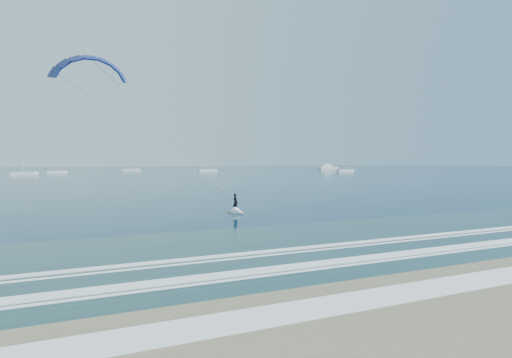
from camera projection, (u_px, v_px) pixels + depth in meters
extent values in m
plane|color=#082A45|center=(450.00, 283.00, 19.97)|extent=(900.00, 900.00, 0.00)
cube|color=#1E423F|center=(339.00, 251.00, 27.13)|extent=(600.00, 22.00, 0.03)
cube|color=white|center=(423.00, 275.00, 21.31)|extent=(600.00, 0.90, 0.07)
cube|color=white|center=(367.00, 258.00, 24.89)|extent=(600.00, 1.10, 0.07)
cube|color=white|center=(325.00, 246.00, 28.47)|extent=(600.00, 0.70, 0.07)
cube|color=white|center=(459.00, 283.00, 19.52)|extent=(600.00, 2.00, 0.02)
cube|color=#C77417|center=(235.00, 212.00, 47.36)|extent=(1.54, 0.50, 0.09)
imported|color=black|center=(235.00, 203.00, 47.32)|extent=(0.55, 0.75, 1.90)
cone|color=white|center=(239.00, 213.00, 46.13)|extent=(1.31, 1.74, 1.10)
cube|color=white|center=(328.00, 168.00, 282.70)|extent=(13.04, 3.48, 1.91)
cube|color=white|center=(327.00, 165.00, 282.19)|extent=(6.09, 2.78, 1.74)
cylinder|color=silver|center=(327.00, 162.00, 282.12)|extent=(0.16, 0.16, 2.00)
cube|color=white|center=(56.00, 172.00, 195.49)|extent=(7.58, 2.40, 1.20)
cylinder|color=silver|center=(56.00, 160.00, 195.28)|extent=(0.18, 0.18, 9.47)
cylinder|color=silver|center=(59.00, 169.00, 195.97)|extent=(2.60, 0.12, 0.12)
cube|color=white|center=(131.00, 170.00, 247.54)|extent=(9.32, 2.40, 1.20)
cylinder|color=silver|center=(131.00, 158.00, 247.29)|extent=(0.18, 0.18, 11.39)
cylinder|color=silver|center=(133.00, 167.00, 248.02)|extent=(2.60, 0.12, 0.12)
cube|color=white|center=(208.00, 170.00, 232.81)|extent=(9.76, 2.40, 1.20)
cylinder|color=silver|center=(208.00, 158.00, 232.55)|extent=(0.18, 0.18, 11.97)
cylinder|color=silver|center=(210.00, 168.00, 233.29)|extent=(2.60, 0.12, 0.12)
cube|color=white|center=(345.00, 171.00, 230.55)|extent=(9.40, 2.40, 1.20)
cylinder|color=silver|center=(345.00, 158.00, 230.30)|extent=(0.18, 0.18, 11.45)
cylinder|color=silver|center=(347.00, 168.00, 231.03)|extent=(2.60, 0.12, 0.12)
cube|color=white|center=(24.00, 174.00, 173.38)|extent=(9.22, 2.40, 1.20)
cylinder|color=silver|center=(23.00, 157.00, 173.14)|extent=(0.18, 0.18, 11.34)
cylinder|color=silver|center=(27.00, 170.00, 173.86)|extent=(2.60, 0.12, 0.12)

